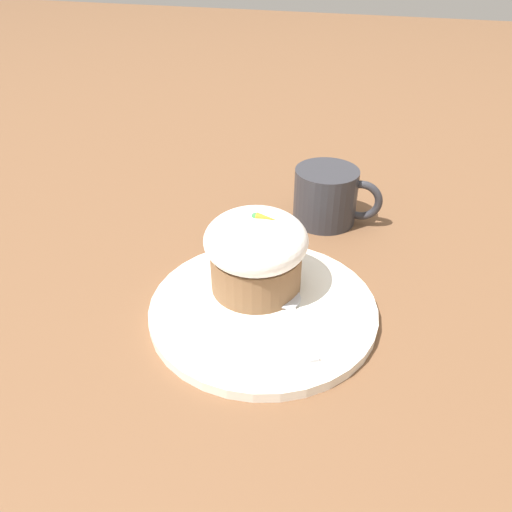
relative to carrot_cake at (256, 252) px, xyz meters
name	(u,v)px	position (x,y,z in m)	size (l,w,h in m)	color
ground_plane	(263,313)	(0.02, -0.03, -0.06)	(4.00, 4.00, 0.00)	brown
dessert_plate	(263,308)	(0.02, -0.03, -0.05)	(0.24, 0.24, 0.01)	white
carrot_cake	(256,252)	(0.00, 0.00, 0.00)	(0.11, 0.11, 0.09)	brown
spoon	(289,305)	(0.04, -0.03, -0.04)	(0.08, 0.11, 0.01)	#B7B7BC
coffee_cup	(327,196)	(0.05, 0.19, -0.02)	(0.12, 0.09, 0.08)	#2D2D33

